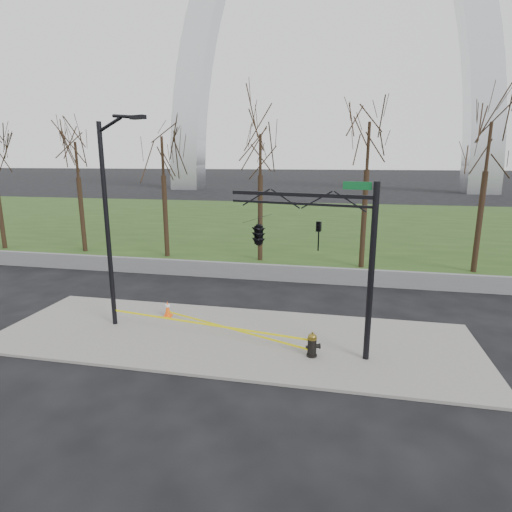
% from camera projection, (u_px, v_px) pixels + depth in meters
% --- Properties ---
extents(ground, '(500.00, 500.00, 0.00)m').
position_uv_depth(ground, '(231.00, 339.00, 15.82)').
color(ground, black).
rests_on(ground, ground).
extents(sidewalk, '(18.00, 6.00, 0.10)m').
position_uv_depth(sidewalk, '(231.00, 337.00, 15.81)').
color(sidewalk, slate).
rests_on(sidewalk, ground).
extents(grass_strip, '(120.00, 40.00, 0.06)m').
position_uv_depth(grass_strip, '(304.00, 222.00, 44.41)').
color(grass_strip, '#223C16').
rests_on(grass_strip, ground).
extents(guardrail, '(60.00, 0.30, 0.90)m').
position_uv_depth(guardrail, '(268.00, 272.00, 23.35)').
color(guardrail, '#59595B').
rests_on(guardrail, ground).
extents(gateway_arch, '(66.00, 6.00, 65.00)m').
position_uv_depth(gateway_arch, '(330.00, 20.00, 79.89)').
color(gateway_arch, silver).
rests_on(gateway_arch, ground).
extents(tree_row, '(63.02, 4.00, 9.71)m').
position_uv_depth(tree_row, '(423.00, 190.00, 24.47)').
color(tree_row, black).
rests_on(tree_row, ground).
extents(fire_hydrant, '(0.55, 0.36, 0.88)m').
position_uv_depth(fire_hydrant, '(312.00, 345.00, 14.12)').
color(fire_hydrant, black).
rests_on(fire_hydrant, sidewalk).
extents(traffic_cone, '(0.39, 0.39, 0.68)m').
position_uv_depth(traffic_cone, '(168.00, 309.00, 17.73)').
color(traffic_cone, '#FF570D').
rests_on(traffic_cone, sidewalk).
extents(street_light, '(2.31, 0.93, 8.21)m').
position_uv_depth(street_light, '(110.00, 212.00, 15.85)').
color(street_light, black).
rests_on(street_light, ground).
extents(traffic_signal_mast, '(4.97, 2.54, 6.00)m').
position_uv_depth(traffic_signal_mast, '(278.00, 233.00, 14.48)').
color(traffic_signal_mast, black).
rests_on(traffic_signal_mast, ground).
extents(caution_tape, '(8.09, 2.47, 0.45)m').
position_uv_depth(caution_tape, '(217.00, 326.00, 15.70)').
color(caution_tape, yellow).
rests_on(caution_tape, ground).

